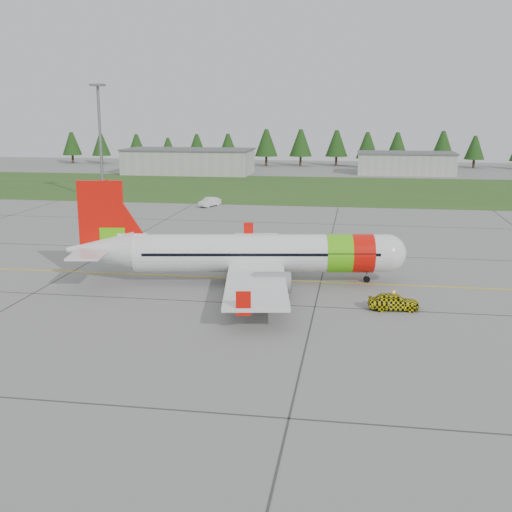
# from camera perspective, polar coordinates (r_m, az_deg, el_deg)

# --- Properties ---
(ground) EXTENTS (320.00, 320.00, 0.00)m
(ground) POSITION_cam_1_polar(r_m,az_deg,el_deg) (54.90, -5.23, -4.03)
(ground) COLOR gray
(ground) RESTS_ON ground
(aircraft) EXTENTS (31.66, 29.50, 9.63)m
(aircraft) POSITION_cam_1_polar(r_m,az_deg,el_deg) (60.00, -0.28, 0.22)
(aircraft) COLOR silver
(aircraft) RESTS_ON ground
(follow_me_car) EXTENTS (1.53, 1.76, 4.10)m
(follow_me_car) POSITION_cam_1_polar(r_m,az_deg,el_deg) (53.06, 12.20, -2.56)
(follow_me_car) COLOR #FDF40E
(follow_me_car) RESTS_ON ground
(service_van) EXTENTS (2.10, 2.06, 4.64)m
(service_van) POSITION_cam_1_polar(r_m,az_deg,el_deg) (108.97, -4.18, 5.62)
(service_van) COLOR silver
(service_van) RESTS_ON ground
(grass_strip) EXTENTS (320.00, 50.00, 0.03)m
(grass_strip) POSITION_cam_1_polar(r_m,az_deg,el_deg) (134.48, 3.39, 6.00)
(grass_strip) COLOR #30561E
(grass_strip) RESTS_ON ground
(taxi_guideline) EXTENTS (120.00, 0.25, 0.02)m
(taxi_guideline) POSITION_cam_1_polar(r_m,az_deg,el_deg) (62.39, -3.43, -1.93)
(taxi_guideline) COLOR gold
(taxi_guideline) RESTS_ON ground
(hangar_west) EXTENTS (32.00, 14.00, 6.00)m
(hangar_west) POSITION_cam_1_polar(r_m,az_deg,el_deg) (167.08, -6.01, 8.31)
(hangar_west) COLOR #A8A8A3
(hangar_west) RESTS_ON ground
(hangar_east) EXTENTS (24.00, 12.00, 5.20)m
(hangar_east) POSITION_cam_1_polar(r_m,az_deg,el_deg) (169.83, 13.15, 7.98)
(hangar_east) COLOR #A8A8A3
(hangar_east) RESTS_ON ground
(floodlight_mast) EXTENTS (0.50, 0.50, 20.00)m
(floodlight_mast) POSITION_cam_1_polar(r_m,az_deg,el_deg) (118.04, -13.65, 9.60)
(floodlight_mast) COLOR slate
(floodlight_mast) RESTS_ON ground
(treeline) EXTENTS (160.00, 8.00, 10.00)m
(treeline) POSITION_cam_1_polar(r_m,az_deg,el_deg) (189.67, 5.13, 9.46)
(treeline) COLOR #1C3F14
(treeline) RESTS_ON ground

